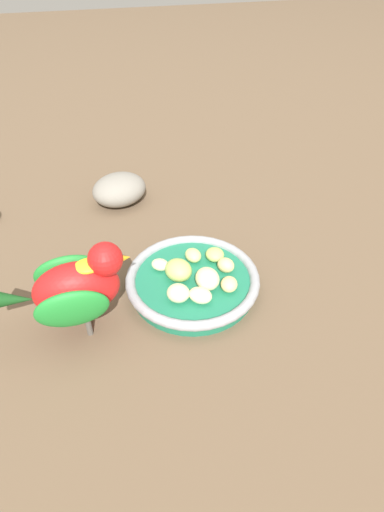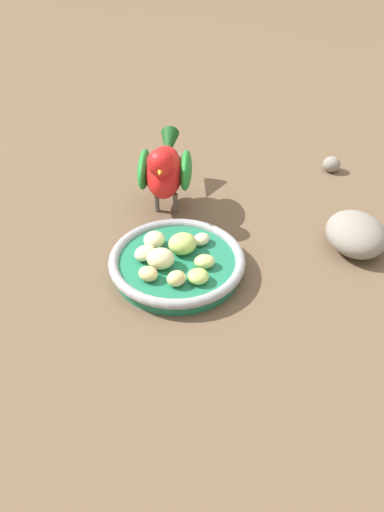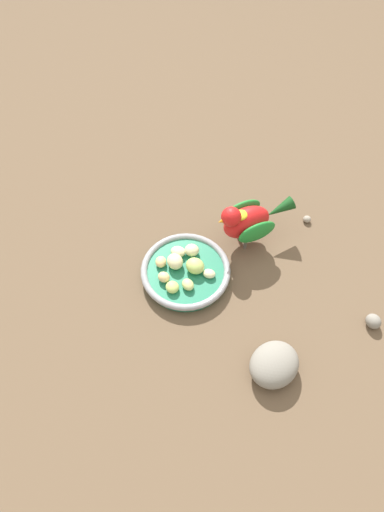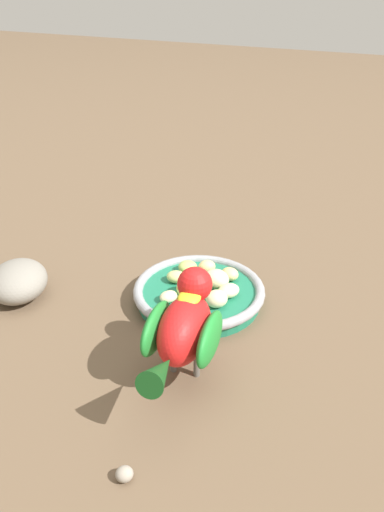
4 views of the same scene
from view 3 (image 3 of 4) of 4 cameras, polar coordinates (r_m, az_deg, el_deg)
ground_plane at (r=0.93m, az=-1.26°, el=-1.57°), size 4.00×4.00×0.00m
feeding_bowl at (r=0.91m, az=-0.92°, el=-2.08°), size 0.19×0.19×0.03m
apple_piece_0 at (r=0.89m, az=0.41°, el=-1.30°), size 0.05×0.05×0.03m
apple_piece_1 at (r=0.90m, az=-2.16°, el=-0.86°), size 0.03×0.04×0.03m
apple_piece_2 at (r=0.88m, az=-2.58°, el=-4.06°), size 0.03×0.03×0.02m
apple_piece_3 at (r=0.89m, az=2.25°, el=-2.32°), size 0.03×0.03×0.02m
apple_piece_4 at (r=0.89m, az=-3.69°, el=-2.76°), size 0.03×0.03×0.02m
apple_piece_5 at (r=0.92m, az=-1.85°, el=0.56°), size 0.04×0.04×0.02m
apple_piece_6 at (r=0.88m, az=-0.54°, el=-3.74°), size 0.03×0.03×0.02m
apple_piece_7 at (r=0.92m, az=-0.02°, el=0.77°), size 0.04×0.04×0.02m
apple_piece_8 at (r=0.91m, az=-4.08°, el=-0.77°), size 0.03×0.03×0.02m
parrot at (r=0.92m, az=7.31°, el=4.63°), size 0.18×0.09×0.13m
rock_large at (r=0.83m, az=10.64°, el=-13.71°), size 0.12×0.11×0.05m
pebble_0 at (r=0.93m, az=22.54°, el=-7.86°), size 0.03×0.03×0.03m
pebble_1 at (r=1.03m, az=14.75°, el=4.66°), size 0.02×0.02×0.02m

